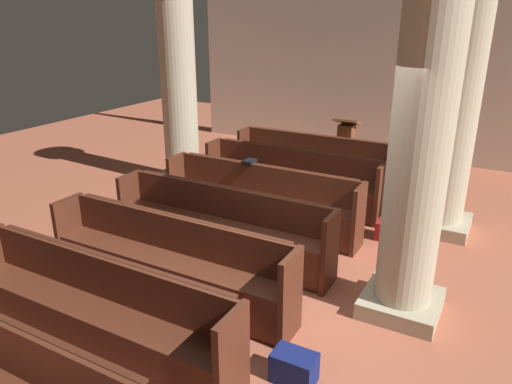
# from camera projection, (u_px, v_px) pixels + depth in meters

# --- Properties ---
(ground_plane) EXTENTS (19.20, 19.20, 0.00)m
(ground_plane) POSITION_uv_depth(u_px,v_px,m) (285.00, 291.00, 5.38)
(ground_plane) COLOR #AD5B42
(back_wall) EXTENTS (10.00, 0.16, 4.50)m
(back_wall) POSITION_uv_depth(u_px,v_px,m) (419.00, 49.00, 9.59)
(back_wall) COLOR silver
(back_wall) RESTS_ON ground
(pew_row_0) EXTENTS (2.95, 0.46, 0.90)m
(pew_row_0) POSITION_uv_depth(u_px,v_px,m) (315.00, 160.00, 8.49)
(pew_row_0) COLOR #562819
(pew_row_0) RESTS_ON ground
(pew_row_1) EXTENTS (2.95, 0.46, 0.90)m
(pew_row_1) POSITION_uv_depth(u_px,v_px,m) (291.00, 176.00, 7.64)
(pew_row_1) COLOR #562819
(pew_row_1) RESTS_ON ground
(pew_row_2) EXTENTS (2.95, 0.47, 0.90)m
(pew_row_2) POSITION_uv_depth(u_px,v_px,m) (260.00, 196.00, 6.79)
(pew_row_2) COLOR #562819
(pew_row_2) RESTS_ON ground
(pew_row_3) EXTENTS (2.95, 0.46, 0.90)m
(pew_row_3) POSITION_uv_depth(u_px,v_px,m) (220.00, 223.00, 5.95)
(pew_row_3) COLOR #562819
(pew_row_3) RESTS_ON ground
(pew_row_4) EXTENTS (2.95, 0.46, 0.90)m
(pew_row_4) POSITION_uv_depth(u_px,v_px,m) (168.00, 257.00, 5.10)
(pew_row_4) COLOR #562819
(pew_row_4) RESTS_ON ground
(pew_row_5) EXTENTS (2.95, 0.47, 0.90)m
(pew_row_5) POSITION_uv_depth(u_px,v_px,m) (94.00, 306.00, 4.25)
(pew_row_5) COLOR #562819
(pew_row_5) RESTS_ON ground
(pillar_aisle_side) EXTENTS (0.89, 0.89, 3.66)m
(pillar_aisle_side) POSITION_uv_depth(u_px,v_px,m) (457.00, 97.00, 6.27)
(pillar_aisle_side) COLOR tan
(pillar_aisle_side) RESTS_ON ground
(pillar_far_side) EXTENTS (0.89, 0.89, 3.66)m
(pillar_far_side) POSITION_uv_depth(u_px,v_px,m) (178.00, 77.00, 8.24)
(pillar_far_side) COLOR tan
(pillar_far_side) RESTS_ON ground
(pillar_aisle_rear) EXTENTS (0.83, 0.83, 3.66)m
(pillar_aisle_rear) POSITION_uv_depth(u_px,v_px,m) (422.00, 133.00, 4.37)
(pillar_aisle_rear) COLOR tan
(pillar_aisle_rear) RESTS_ON ground
(lectern) EXTENTS (0.48, 0.45, 1.08)m
(lectern) POSITION_uv_depth(u_px,v_px,m) (345.00, 150.00, 9.21)
(lectern) COLOR brown
(lectern) RESTS_ON ground
(hymn_book) EXTENTS (0.15, 0.20, 0.04)m
(hymn_book) POSITION_uv_depth(u_px,v_px,m) (250.00, 161.00, 6.93)
(hymn_book) COLOR black
(hymn_book) RESTS_ON pew_row_2
(kneeler_box_red) EXTENTS (0.34, 0.30, 0.26)m
(kneeler_box_red) POSITION_uv_depth(u_px,v_px,m) (389.00, 231.00, 6.58)
(kneeler_box_red) COLOR maroon
(kneeler_box_red) RESTS_ON ground
(kneeler_box_navy) EXTENTS (0.37, 0.24, 0.27)m
(kneeler_box_navy) POSITION_uv_depth(u_px,v_px,m) (294.00, 367.00, 4.03)
(kneeler_box_navy) COLOR navy
(kneeler_box_navy) RESTS_ON ground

